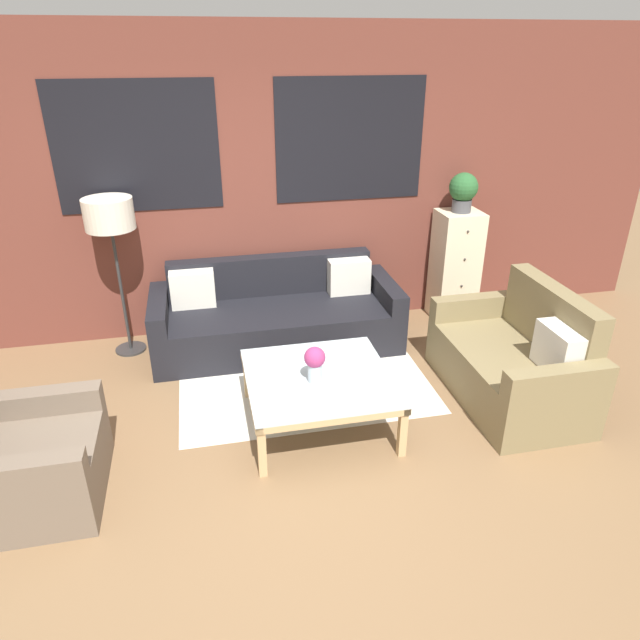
{
  "coord_description": "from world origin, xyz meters",
  "views": [
    {
      "loc": [
        -0.48,
        -2.87,
        2.6
      ],
      "look_at": [
        0.42,
        1.26,
        0.55
      ],
      "focal_mm": 32.0,
      "sensor_mm": 36.0,
      "label": 1
    }
  ],
  "objects_px": {
    "armchair_corner": "(26,462)",
    "potted_plant": "(463,190)",
    "floor_lamp": "(110,220)",
    "coffee_table": "(319,382)",
    "flower_vase": "(315,362)",
    "settee_vintage": "(515,362)",
    "drawer_cabinet": "(455,266)",
    "couch_dark": "(276,317)"
  },
  "relations": [
    {
      "from": "coffee_table",
      "to": "flower_vase",
      "type": "relative_size",
      "value": 3.85
    },
    {
      "from": "couch_dark",
      "to": "floor_lamp",
      "type": "bearing_deg",
      "value": 173.14
    },
    {
      "from": "settee_vintage",
      "to": "flower_vase",
      "type": "bearing_deg",
      "value": -176.78
    },
    {
      "from": "settee_vintage",
      "to": "flower_vase",
      "type": "distance_m",
      "value": 1.67
    },
    {
      "from": "armchair_corner",
      "to": "floor_lamp",
      "type": "height_order",
      "value": "floor_lamp"
    },
    {
      "from": "coffee_table",
      "to": "drawer_cabinet",
      "type": "distance_m",
      "value": 2.36
    },
    {
      "from": "settee_vintage",
      "to": "floor_lamp",
      "type": "height_order",
      "value": "floor_lamp"
    },
    {
      "from": "floor_lamp",
      "to": "flower_vase",
      "type": "distance_m",
      "value": 2.24
    },
    {
      "from": "drawer_cabinet",
      "to": "potted_plant",
      "type": "xyz_separation_m",
      "value": [
        0.0,
        0.0,
        0.77
      ]
    },
    {
      "from": "flower_vase",
      "to": "couch_dark",
      "type": "bearing_deg",
      "value": 93.32
    },
    {
      "from": "floor_lamp",
      "to": "potted_plant",
      "type": "bearing_deg",
      "value": 0.95
    },
    {
      "from": "settee_vintage",
      "to": "coffee_table",
      "type": "height_order",
      "value": "settee_vintage"
    },
    {
      "from": "potted_plant",
      "to": "flower_vase",
      "type": "bearing_deg",
      "value": -138.08
    },
    {
      "from": "couch_dark",
      "to": "potted_plant",
      "type": "distance_m",
      "value": 2.17
    },
    {
      "from": "floor_lamp",
      "to": "flower_vase",
      "type": "height_order",
      "value": "floor_lamp"
    },
    {
      "from": "couch_dark",
      "to": "floor_lamp",
      "type": "height_order",
      "value": "floor_lamp"
    },
    {
      "from": "floor_lamp",
      "to": "drawer_cabinet",
      "type": "relative_size",
      "value": 1.28
    },
    {
      "from": "coffee_table",
      "to": "flower_vase",
      "type": "distance_m",
      "value": 0.22
    },
    {
      "from": "couch_dark",
      "to": "drawer_cabinet",
      "type": "distance_m",
      "value": 1.91
    },
    {
      "from": "floor_lamp",
      "to": "armchair_corner",
      "type": "bearing_deg",
      "value": -103.22
    },
    {
      "from": "coffee_table",
      "to": "floor_lamp",
      "type": "height_order",
      "value": "floor_lamp"
    },
    {
      "from": "settee_vintage",
      "to": "floor_lamp",
      "type": "bearing_deg",
      "value": 154.67
    },
    {
      "from": "drawer_cabinet",
      "to": "flower_vase",
      "type": "xyz_separation_m",
      "value": [
        -1.8,
        -1.61,
        0.01
      ]
    },
    {
      "from": "drawer_cabinet",
      "to": "settee_vintage",
      "type": "bearing_deg",
      "value": -95.49
    },
    {
      "from": "coffee_table",
      "to": "floor_lamp",
      "type": "relative_size",
      "value": 0.73
    },
    {
      "from": "coffee_table",
      "to": "flower_vase",
      "type": "bearing_deg",
      "value": -124.77
    },
    {
      "from": "flower_vase",
      "to": "armchair_corner",
      "type": "bearing_deg",
      "value": -170.16
    },
    {
      "from": "settee_vintage",
      "to": "floor_lamp",
      "type": "xyz_separation_m",
      "value": [
        -3.1,
        1.47,
        0.94
      ]
    },
    {
      "from": "couch_dark",
      "to": "flower_vase",
      "type": "distance_m",
      "value": 1.43
    },
    {
      "from": "armchair_corner",
      "to": "potted_plant",
      "type": "height_order",
      "value": "potted_plant"
    },
    {
      "from": "settee_vintage",
      "to": "drawer_cabinet",
      "type": "height_order",
      "value": "drawer_cabinet"
    },
    {
      "from": "armchair_corner",
      "to": "coffee_table",
      "type": "xyz_separation_m",
      "value": [
        1.93,
        0.39,
        0.08
      ]
    },
    {
      "from": "couch_dark",
      "to": "potted_plant",
      "type": "relative_size",
      "value": 5.99
    },
    {
      "from": "armchair_corner",
      "to": "drawer_cabinet",
      "type": "relative_size",
      "value": 0.76
    },
    {
      "from": "armchair_corner",
      "to": "flower_vase",
      "type": "bearing_deg",
      "value": 9.84
    },
    {
      "from": "settee_vintage",
      "to": "coffee_table",
      "type": "bearing_deg",
      "value": -178.76
    },
    {
      "from": "settee_vintage",
      "to": "flower_vase",
      "type": "relative_size",
      "value": 5.15
    },
    {
      "from": "flower_vase",
      "to": "settee_vintage",
      "type": "bearing_deg",
      "value": 3.22
    },
    {
      "from": "settee_vintage",
      "to": "potted_plant",
      "type": "xyz_separation_m",
      "value": [
        0.15,
        1.52,
        1.02
      ]
    },
    {
      "from": "coffee_table",
      "to": "drawer_cabinet",
      "type": "xyz_separation_m",
      "value": [
        1.76,
        1.56,
        0.2
      ]
    },
    {
      "from": "armchair_corner",
      "to": "floor_lamp",
      "type": "xyz_separation_m",
      "value": [
        0.44,
        1.89,
        0.98
      ]
    },
    {
      "from": "couch_dark",
      "to": "potted_plant",
      "type": "height_order",
      "value": "potted_plant"
    }
  ]
}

